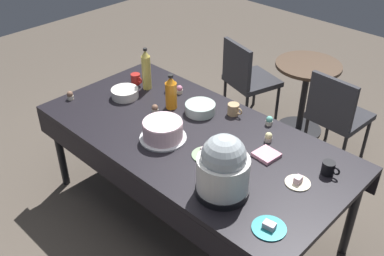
% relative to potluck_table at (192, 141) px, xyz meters
% --- Properties ---
extents(ground, '(9.00, 9.00, 0.00)m').
position_rel_potluck_table_xyz_m(ground, '(0.00, 0.00, -0.69)').
color(ground, brown).
extents(potluck_table, '(2.20, 1.10, 0.75)m').
position_rel_potluck_table_xyz_m(potluck_table, '(0.00, 0.00, 0.00)').
color(potluck_table, black).
rests_on(potluck_table, ground).
extents(frosted_layer_cake, '(0.32, 0.32, 0.14)m').
position_rel_potluck_table_xyz_m(frosted_layer_cake, '(-0.10, -0.17, 0.13)').
color(frosted_layer_cake, silver).
rests_on(frosted_layer_cake, potluck_table).
extents(slow_cooker, '(0.31, 0.31, 0.38)m').
position_rel_potluck_table_xyz_m(slow_cooker, '(0.53, -0.31, 0.24)').
color(slow_cooker, black).
rests_on(slow_cooker, potluck_table).
extents(glass_salad_bowl, '(0.22, 0.22, 0.07)m').
position_rel_potluck_table_xyz_m(glass_salad_bowl, '(-0.15, 0.24, 0.10)').
color(glass_salad_bowl, '#B2C6BC').
rests_on(glass_salad_bowl, potluck_table).
extents(ceramic_snack_bowl, '(0.21, 0.21, 0.07)m').
position_rel_potluck_table_xyz_m(ceramic_snack_bowl, '(-0.73, 0.01, 0.10)').
color(ceramic_snack_bowl, silver).
rests_on(ceramic_snack_bowl, potluck_table).
extents(dessert_plate_cream, '(0.15, 0.15, 0.05)m').
position_rel_potluck_table_xyz_m(dessert_plate_cream, '(0.80, 0.06, 0.07)').
color(dessert_plate_cream, beige).
rests_on(dessert_plate_cream, potluck_table).
extents(dessert_plate_teal, '(0.18, 0.18, 0.04)m').
position_rel_potluck_table_xyz_m(dessert_plate_teal, '(0.89, -0.35, 0.07)').
color(dessert_plate_teal, teal).
rests_on(dessert_plate_teal, potluck_table).
extents(dessert_plate_sage, '(0.18, 0.18, 0.05)m').
position_rel_potluck_table_xyz_m(dessert_plate_sage, '(0.23, -0.11, 0.08)').
color(dessert_plate_sage, '#8CA87F').
rests_on(dessert_plate_sage, potluck_table).
extents(cupcake_lemon, '(0.05, 0.05, 0.07)m').
position_rel_potluck_table_xyz_m(cupcake_lemon, '(0.42, 0.29, 0.09)').
color(cupcake_lemon, beige).
rests_on(cupcake_lemon, potluck_table).
extents(cupcake_rose, '(0.05, 0.05, 0.07)m').
position_rel_potluck_table_xyz_m(cupcake_rose, '(-0.47, 0.34, 0.09)').
color(cupcake_rose, beige).
rests_on(cupcake_rose, potluck_table).
extents(cupcake_mint, '(0.05, 0.05, 0.07)m').
position_rel_potluck_table_xyz_m(cupcake_mint, '(-1.01, -0.31, 0.09)').
color(cupcake_mint, beige).
rests_on(cupcake_mint, potluck_table).
extents(cupcake_vanilla, '(0.05, 0.05, 0.07)m').
position_rel_potluck_table_xyz_m(cupcake_vanilla, '(0.31, 0.46, 0.09)').
color(cupcake_vanilla, beige).
rests_on(cupcake_vanilla, potluck_table).
extents(cupcake_cocoa, '(0.05, 0.05, 0.07)m').
position_rel_potluck_table_xyz_m(cupcake_cocoa, '(-0.55, 0.30, 0.09)').
color(cupcake_cocoa, beige).
rests_on(cupcake_cocoa, potluck_table).
extents(cupcake_berry, '(0.05, 0.05, 0.07)m').
position_rel_potluck_table_xyz_m(cupcake_berry, '(-0.39, 0.01, 0.09)').
color(cupcake_berry, beige).
rests_on(cupcake_berry, potluck_table).
extents(soda_bottle_ginger_ale, '(0.07, 0.07, 0.35)m').
position_rel_potluck_table_xyz_m(soda_bottle_ginger_ale, '(-0.72, 0.22, 0.22)').
color(soda_bottle_ginger_ale, gold).
rests_on(soda_bottle_ginger_ale, potluck_table).
extents(soda_bottle_orange_juice, '(0.09, 0.09, 0.27)m').
position_rel_potluck_table_xyz_m(soda_bottle_orange_juice, '(-0.36, 0.15, 0.19)').
color(soda_bottle_orange_juice, orange).
rests_on(soda_bottle_orange_juice, potluck_table).
extents(coffee_mug_black, '(0.12, 0.08, 0.08)m').
position_rel_potluck_table_xyz_m(coffee_mug_black, '(0.88, 0.26, 0.10)').
color(coffee_mug_black, black).
rests_on(coffee_mug_black, potluck_table).
extents(coffee_mug_tan, '(0.12, 0.08, 0.08)m').
position_rel_potluck_table_xyz_m(coffee_mug_tan, '(0.04, 0.39, 0.10)').
color(coffee_mug_tan, tan).
rests_on(coffee_mug_tan, potluck_table).
extents(coffee_mug_red, '(0.12, 0.08, 0.08)m').
position_rel_potluck_table_xyz_m(coffee_mug_red, '(-0.84, 0.21, 0.10)').
color(coffee_mug_red, '#B2231E').
rests_on(coffee_mug_red, potluck_table).
extents(paper_napkin_stack, '(0.15, 0.15, 0.02)m').
position_rel_potluck_table_xyz_m(paper_napkin_stack, '(0.51, 0.15, 0.07)').
color(paper_napkin_stack, pink).
rests_on(paper_napkin_stack, potluck_table).
extents(maroon_chair_left, '(0.55, 0.55, 0.85)m').
position_rel_potluck_table_xyz_m(maroon_chair_left, '(-0.57, 1.36, -0.20)').
color(maroon_chair_left, '#333338').
rests_on(maroon_chair_left, ground).
extents(maroon_chair_right, '(0.47, 0.47, 0.85)m').
position_rel_potluck_table_xyz_m(maroon_chair_right, '(0.39, 1.36, -0.20)').
color(maroon_chair_right, '#333338').
rests_on(maroon_chair_right, ground).
extents(round_cafe_table, '(0.60, 0.60, 0.72)m').
position_rel_potluck_table_xyz_m(round_cafe_table, '(-0.05, 1.58, -0.19)').
color(round_cafe_table, '#473323').
rests_on(round_cafe_table, ground).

